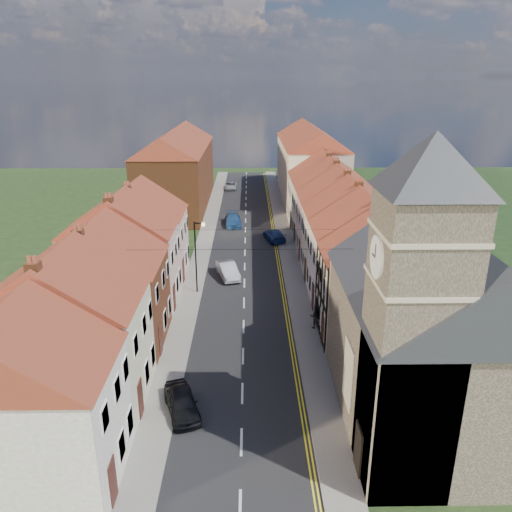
# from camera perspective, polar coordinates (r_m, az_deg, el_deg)

# --- Properties ---
(ground) EXTENTS (160.00, 160.00, 0.00)m
(ground) POSITION_cam_1_polar(r_m,az_deg,el_deg) (24.69, -1.75, -23.50)
(ground) COLOR #2C451D
(ground) RESTS_ON ground
(road) EXTENTS (7.00, 90.00, 0.02)m
(road) POSITION_cam_1_polar(r_m,az_deg,el_deg) (50.86, -1.27, 0.40)
(road) COLOR black
(road) RESTS_ON ground
(pavement_left) EXTENTS (1.80, 90.00, 0.12)m
(pavement_left) POSITION_cam_1_polar(r_m,az_deg,el_deg) (51.07, -6.21, 0.43)
(pavement_left) COLOR gray
(pavement_left) RESTS_ON ground
(pavement_right) EXTENTS (1.80, 90.00, 0.12)m
(pavement_right) POSITION_cam_1_polar(r_m,az_deg,el_deg) (51.00, 3.68, 0.48)
(pavement_right) COLOR gray
(pavement_right) RESTS_ON ground
(church) EXTENTS (11.25, 14.25, 15.20)m
(church) POSITION_cam_1_polar(r_m,az_deg,el_deg) (25.59, 19.84, -7.05)
(church) COLOR #3B3729
(church) RESTS_ON ground
(cottage_r_tudor) EXTENTS (8.30, 5.20, 9.00)m
(cottage_r_tudor) POSITION_cam_1_polar(r_m,az_deg,el_deg) (34.25, 14.19, -2.15)
(cottage_r_tudor) COLOR #BAB69C
(cottage_r_tudor) RESTS_ON ground
(cottage_r_white_near) EXTENTS (8.30, 6.00, 9.00)m
(cottage_r_white_near) POSITION_cam_1_polar(r_m,az_deg,el_deg) (39.17, 12.30, 0.81)
(cottage_r_white_near) COLOR white
(cottage_r_white_near) RESTS_ON ground
(cottage_r_cream_mid) EXTENTS (8.30, 5.20, 9.00)m
(cottage_r_cream_mid) POSITION_cam_1_polar(r_m,az_deg,el_deg) (44.18, 10.80, 3.11)
(cottage_r_cream_mid) COLOR #BAB69C
(cottage_r_cream_mid) RESTS_ON ground
(cottage_r_pink) EXTENTS (8.30, 6.00, 9.00)m
(cottage_r_pink) POSITION_cam_1_polar(r_m,az_deg,el_deg) (49.29, 9.60, 4.92)
(cottage_r_pink) COLOR #CBA8A1
(cottage_r_pink) RESTS_ON ground
(cottage_r_white_far) EXTENTS (8.30, 5.20, 9.00)m
(cottage_r_white_far) POSITION_cam_1_polar(r_m,az_deg,el_deg) (54.44, 8.62, 6.39)
(cottage_r_white_far) COLOR #BAB69C
(cottage_r_white_far) RESTS_ON ground
(cottage_r_cream_far) EXTENTS (8.30, 6.00, 9.00)m
(cottage_r_cream_far) POSITION_cam_1_polar(r_m,az_deg,el_deg) (59.65, 7.81, 7.60)
(cottage_r_cream_far) COLOR #BAB69C
(cottage_r_cream_far) RESTS_ON ground
(cottage_l_brick_near) EXTENTS (8.30, 5.70, 8.80)m
(cottage_l_brick_near) POSITION_cam_1_polar(r_m,az_deg,el_deg) (23.79, -25.66, -14.26)
(cottage_l_brick_near) COLOR white
(cottage_l_brick_near) RESTS_ON ground
(cottage_l_cream) EXTENTS (8.30, 6.30, 9.10)m
(cottage_l_cream) POSITION_cam_1_polar(r_m,az_deg,el_deg) (28.31, -21.03, -7.62)
(cottage_l_cream) COLOR #BAB69C
(cottage_l_cream) RESTS_ON ground
(cottage_l_white) EXTENTS (8.30, 6.90, 8.80)m
(cottage_l_white) POSITION_cam_1_polar(r_m,az_deg,el_deg) (33.87, -17.49, -2.92)
(cottage_l_white) COLOR brown
(cottage_l_white) RESTS_ON ground
(cottage_l_brick_mid) EXTENTS (8.30, 5.70, 9.10)m
(cottage_l_brick_mid) POSITION_cam_1_polar(r_m,az_deg,el_deg) (39.31, -15.12, 0.72)
(cottage_l_brick_mid) COLOR #CBA8A1
(cottage_l_brick_mid) RESTS_ON ground
(cottage_l_pink) EXTENTS (8.30, 6.30, 8.80)m
(cottage_l_pink) POSITION_cam_1_polar(r_m,az_deg,el_deg) (44.72, -13.38, 2.97)
(cottage_l_pink) COLOR #CBA8A1
(cottage_l_pink) RESTS_ON ground
(block_right_far) EXTENTS (8.30, 24.20, 10.50)m
(block_right_far) POSITION_cam_1_polar(r_m,az_deg,el_deg) (74.41, 6.13, 10.74)
(block_right_far) COLOR #BAB69C
(block_right_far) RESTS_ON ground
(block_left_far) EXTENTS (8.30, 24.20, 10.50)m
(block_left_far) POSITION_cam_1_polar(r_m,az_deg,el_deg) (69.63, -8.99, 9.98)
(block_left_far) COLOR brown
(block_left_far) RESTS_ON ground
(lamppost) EXTENTS (0.88, 0.15, 6.00)m
(lamppost) POSITION_cam_1_polar(r_m,az_deg,el_deg) (40.48, -6.80, 0.36)
(lamppost) COLOR black
(lamppost) RESTS_ON pavement_left
(car_near) EXTENTS (2.62, 4.04, 1.28)m
(car_near) POSITION_cam_1_polar(r_m,az_deg,el_deg) (27.87, -8.50, -16.21)
(car_near) COLOR black
(car_near) RESTS_ON ground
(car_mid) EXTENTS (2.52, 4.34, 1.35)m
(car_mid) POSITION_cam_1_polar(r_m,az_deg,el_deg) (44.50, -3.26, -1.62)
(car_mid) COLOR #AFB1B7
(car_mid) RESTS_ON ground
(car_far) EXTENTS (2.25, 4.71, 1.33)m
(car_far) POSITION_cam_1_polar(r_m,az_deg,el_deg) (60.14, -2.65, 4.12)
(car_far) COLOR navy
(car_far) RESTS_ON ground
(car_distant) EXTENTS (2.02, 4.05, 1.10)m
(car_distant) POSITION_cam_1_polar(r_m,az_deg,el_deg) (80.17, -2.90, 8.03)
(car_distant) COLOR #B2B5BA
(car_distant) RESTS_ON ground
(pedestrian_right) EXTENTS (0.92, 0.76, 1.76)m
(pedestrian_right) POSITION_cam_1_polar(r_m,az_deg,el_deg) (35.65, 6.83, -6.87)
(pedestrian_right) COLOR black
(pedestrian_right) RESTS_ON pavement_right
(car_far_b) EXTENTS (2.64, 4.52, 1.23)m
(car_far_b) POSITION_cam_1_polar(r_m,az_deg,el_deg) (54.53, 2.12, 2.41)
(car_far_b) COLOR navy
(car_far_b) RESTS_ON ground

